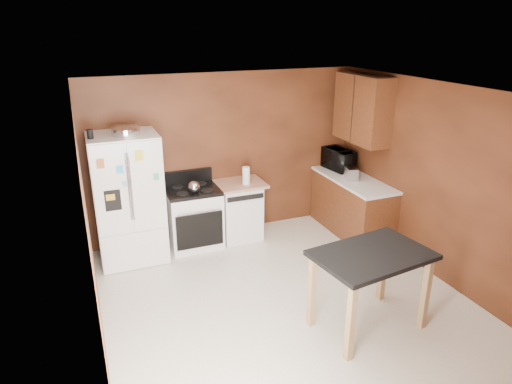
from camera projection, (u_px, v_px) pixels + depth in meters
floor at (288, 303)px, 5.47m from camera, size 4.50×4.50×0.00m
ceiling at (294, 93)px, 4.60m from camera, size 4.50×4.50×0.00m
wall_back at (226, 155)px, 6.99m from camera, size 4.20×0.00×4.20m
wall_front at (436, 326)px, 3.08m from camera, size 4.20×0.00×4.20m
wall_left at (90, 239)px, 4.30m from camera, size 0.00×4.50×4.50m
wall_right at (440, 184)px, 5.77m from camera, size 0.00×4.50×4.50m
roasting_pan at (126, 131)px, 5.89m from camera, size 0.37×0.37×0.09m
pen_cup at (90, 134)px, 5.69m from camera, size 0.08×0.08×0.12m
kettle at (194, 187)px, 6.44m from camera, size 0.17×0.17×0.17m
paper_towel at (246, 175)px, 6.80m from camera, size 0.14×0.14×0.26m
green_canister at (247, 176)px, 7.00m from camera, size 0.10×0.10×0.10m
toaster at (351, 173)px, 6.98m from camera, size 0.23×0.29×0.19m
microwave at (338, 160)px, 7.44m from camera, size 0.45×0.60×0.31m
refrigerator at (128, 199)px, 6.24m from camera, size 0.90×0.80×1.80m
gas_range at (194, 216)px, 6.76m from camera, size 0.76×0.68×1.10m
dishwasher at (239, 210)px, 7.04m from camera, size 0.78×0.63×0.89m
right_cabinets at (355, 177)px, 7.08m from camera, size 0.63×1.58×2.45m
island at (371, 265)px, 4.81m from camera, size 1.30×0.95×0.91m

